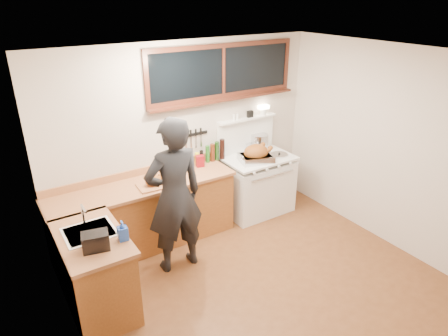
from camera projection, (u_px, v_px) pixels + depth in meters
ground_plane at (259, 283)px, 4.73m from camera, size 4.00×3.50×0.02m
room_shell at (265, 153)px, 4.06m from camera, size 4.10×3.60×2.65m
counter_back at (145, 215)px, 5.26m from camera, size 2.44×0.64×1.00m
counter_left at (95, 272)px, 4.18m from camera, size 0.64×1.09×0.90m
sink_unit at (90, 237)px, 4.09m from camera, size 0.50×0.45×0.37m
vintage_stove at (256, 183)px, 6.12m from camera, size 1.02×0.74×1.58m
back_window at (224, 77)px, 5.51m from camera, size 2.32×0.13×0.77m
left_doorway at (91, 304)px, 2.88m from camera, size 0.02×1.04×2.17m
knife_strip at (192, 135)px, 5.57m from camera, size 0.46×0.03×0.28m
man at (174, 197)px, 4.64m from camera, size 0.71×0.48×1.93m
soap_bottle at (123, 230)px, 3.91m from camera, size 0.10×0.10×0.21m
toaster at (96, 241)px, 3.78m from camera, size 0.28×0.22×0.17m
cutting_board at (154, 182)px, 5.02m from camera, size 0.43×0.33×0.14m
roast_turkey at (256, 155)px, 5.74m from camera, size 0.54×0.46×0.26m
stockpot at (259, 142)px, 6.16m from camera, size 0.31×0.31×0.25m
saucepan at (252, 148)px, 6.07m from camera, size 0.22×0.31×0.13m
pot_lid at (279, 155)px, 5.98m from camera, size 0.29×0.29×0.04m
coffee_tin at (200, 161)px, 5.58m from camera, size 0.12×0.11×0.16m
pitcher at (186, 161)px, 5.60m from camera, size 0.10×0.10×0.15m
bottle_cluster at (213, 153)px, 5.74m from camera, size 0.49×0.07×0.30m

